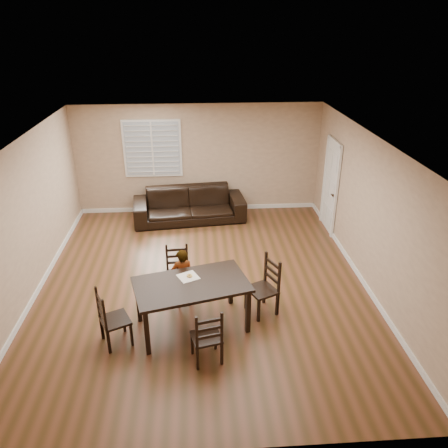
{
  "coord_description": "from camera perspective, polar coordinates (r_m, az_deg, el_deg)",
  "views": [
    {
      "loc": [
        -0.08,
        -6.92,
        4.5
      ],
      "look_at": [
        0.43,
        0.47,
        1.0
      ],
      "focal_mm": 35.0,
      "sensor_mm": 36.0,
      "label": 1
    }
  ],
  "objects": [
    {
      "name": "room",
      "position": [
        7.59,
        -2.81,
        4.48
      ],
      "size": [
        6.04,
        7.04,
        2.72
      ],
      "color": "tan",
      "rests_on": "ground"
    },
    {
      "name": "ground",
      "position": [
        8.25,
        -2.77,
        -7.78
      ],
      "size": [
        7.0,
        7.0,
        0.0
      ],
      "primitive_type": "plane",
      "color": "brown",
      "rests_on": "ground"
    },
    {
      "name": "chair_far",
      "position": [
        6.32,
        -2.05,
        -15.03
      ],
      "size": [
        0.48,
        0.46,
        0.91
      ],
      "rotation": [
        0.0,
        0.0,
        3.37
      ],
      "color": "black",
      "rests_on": "ground"
    },
    {
      "name": "chair_right",
      "position": [
        7.36,
        5.78,
        -8.16
      ],
      "size": [
        0.57,
        0.59,
        1.01
      ],
      "rotation": [
        0.0,
        0.0,
        -1.14
      ],
      "color": "black",
      "rests_on": "ground"
    },
    {
      "name": "napkin",
      "position": [
        6.94,
        -4.7,
        -6.88
      ],
      "size": [
        0.39,
        0.39,
        0.0
      ],
      "primitive_type": "cube",
      "rotation": [
        0.0,
        0.0,
        0.45
      ],
      "color": "beige",
      "rests_on": "dining_table"
    },
    {
      "name": "donut",
      "position": [
        6.93,
        -4.53,
        -6.71
      ],
      "size": [
        0.09,
        0.09,
        0.03
      ],
      "color": "gold",
      "rests_on": "napkin"
    },
    {
      "name": "chair_near",
      "position": [
        7.89,
        -6.06,
        -6.05
      ],
      "size": [
        0.44,
        0.41,
        0.91
      ],
      "rotation": [
        0.0,
        0.0,
        0.07
      ],
      "color": "black",
      "rests_on": "ground"
    },
    {
      "name": "dining_table",
      "position": [
        6.83,
        -4.27,
        -8.34
      ],
      "size": [
        1.92,
        1.38,
        0.81
      ],
      "rotation": [
        0.0,
        0.0,
        0.26
      ],
      "color": "black",
      "rests_on": "ground"
    },
    {
      "name": "sofa",
      "position": [
        10.64,
        -4.56,
        2.5
      ],
      "size": [
        2.76,
        1.32,
        0.78
      ],
      "primitive_type": "imported",
      "rotation": [
        0.0,
        0.0,
        0.11
      ],
      "color": "black",
      "rests_on": "ground"
    },
    {
      "name": "chair_left",
      "position": [
        6.85,
        -14.99,
        -12.17
      ],
      "size": [
        0.54,
        0.56,
        0.95
      ],
      "rotation": [
        0.0,
        0.0,
        2.02
      ],
      "color": "black",
      "rests_on": "ground"
    },
    {
      "name": "child",
      "position": [
        7.45,
        -5.46,
        -7.01
      ],
      "size": [
        0.44,
        0.35,
        1.07
      ],
      "primitive_type": "imported",
      "rotation": [
        0.0,
        0.0,
        3.4
      ],
      "color": "gray",
      "rests_on": "ground"
    }
  ]
}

